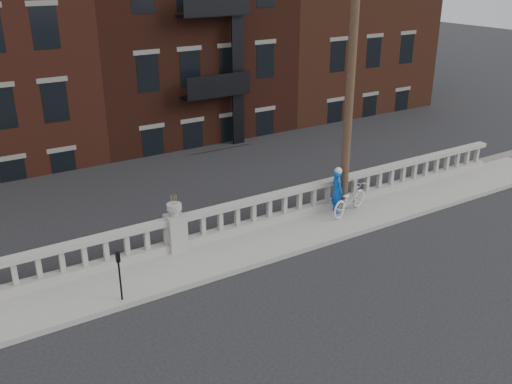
{
  "coord_description": "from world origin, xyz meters",
  "views": [
    {
      "loc": [
        -6.07,
        -10.28,
        8.29
      ],
      "look_at": [
        2.37,
        3.2,
        1.74
      ],
      "focal_mm": 40.0,
      "sensor_mm": 36.0,
      "label": 1
    }
  ],
  "objects": [
    {
      "name": "planter_pedestal",
      "position": [
        0.0,
        3.95,
        0.83
      ],
      "size": [
        0.55,
        0.55,
        1.76
      ],
      "color": "gray",
      "rests_on": "sidewalk"
    },
    {
      "name": "ground",
      "position": [
        0.0,
        0.0,
        0.0
      ],
      "size": [
        120.0,
        120.0,
        0.0
      ],
      "primitive_type": "plane",
      "color": "black",
      "rests_on": "ground"
    },
    {
      "name": "cyclist",
      "position": [
        5.81,
        3.48,
        0.91
      ],
      "size": [
        0.47,
        0.62,
        1.53
      ],
      "primitive_type": "imported",
      "rotation": [
        0.0,
        0.0,
        1.38
      ],
      "color": "#0C4CB7",
      "rests_on": "sidewalk"
    },
    {
      "name": "parking_meter_d",
      "position": [
        -2.36,
        2.15,
        1.0
      ],
      "size": [
        0.1,
        0.09,
        1.36
      ],
      "color": "black",
      "rests_on": "sidewalk"
    },
    {
      "name": "sidewalk",
      "position": [
        0.0,
        3.0,
        0.07
      ],
      "size": [
        32.0,
        2.2,
        0.15
      ],
      "primitive_type": "cube",
      "color": "gray",
      "rests_on": "ground"
    },
    {
      "name": "balustrade",
      "position": [
        0.0,
        3.95,
        0.64
      ],
      "size": [
        28.0,
        0.34,
        1.03
      ],
      "color": "gray",
      "rests_on": "sidewalk"
    },
    {
      "name": "bicycle",
      "position": [
        6.14,
        3.22,
        0.65
      ],
      "size": [
        2.03,
        1.25,
        1.01
      ],
      "primitive_type": "imported",
      "rotation": [
        0.0,
        0.0,
        1.9
      ],
      "color": "silver",
      "rests_on": "sidewalk"
    },
    {
      "name": "utility_pole",
      "position": [
        6.2,
        3.6,
        5.24
      ],
      "size": [
        1.6,
        0.28,
        10.0
      ],
      "color": "#422D1E",
      "rests_on": "sidewalk"
    },
    {
      "name": "lower_level",
      "position": [
        0.56,
        23.04,
        2.63
      ],
      "size": [
        80.0,
        44.0,
        20.8
      ],
      "color": "#605E59",
      "rests_on": "ground"
    }
  ]
}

